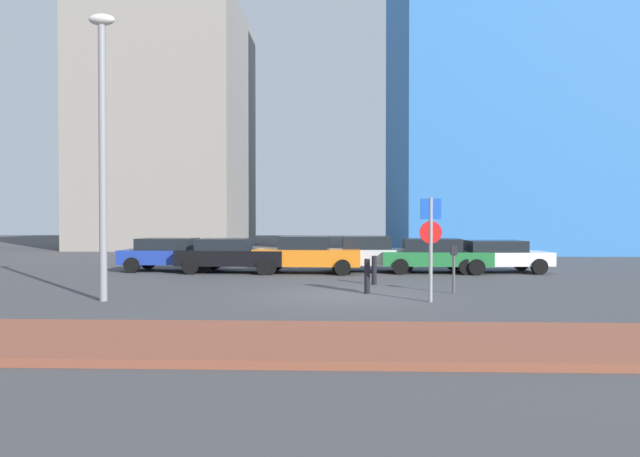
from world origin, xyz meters
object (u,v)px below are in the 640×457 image
(parked_car_orange, at_px, (307,254))
(traffic_bollard_mid, at_px, (367,276))
(parked_car_green, at_px, (434,255))
(street_lamp, at_px, (102,135))
(traffic_bollard_near, at_px, (374,270))
(parked_car_black, at_px, (231,255))
(parking_meter, at_px, (454,262))
(parking_sign_post, at_px, (431,236))
(parked_car_white, at_px, (495,255))
(parked_car_blue, at_px, (173,254))
(parked_car_silver, at_px, (369,253))

(parked_car_orange, height_order, traffic_bollard_mid, parked_car_orange)
(parked_car_orange, distance_m, parked_car_green, 5.29)
(street_lamp, relative_size, traffic_bollard_near, 7.92)
(parked_car_black, relative_size, traffic_bollard_near, 4.60)
(street_lamp, xyz_separation_m, traffic_bollard_near, (7.57, 4.06, -4.01))
(parked_car_orange, bearing_deg, parking_meter, -51.98)
(parked_car_orange, relative_size, parking_sign_post, 1.57)
(parked_car_white, relative_size, parking_sign_post, 1.59)
(parked_car_blue, distance_m, parked_car_silver, 8.38)
(parked_car_black, relative_size, street_lamp, 0.58)
(parking_meter, distance_m, traffic_bollard_mid, 2.62)
(parked_car_black, height_order, parked_car_white, parked_car_black)
(parked_car_orange, bearing_deg, parked_car_green, 4.14)
(parked_car_orange, relative_size, street_lamp, 0.57)
(parking_sign_post, bearing_deg, parking_meter, 60.69)
(parked_car_blue, relative_size, street_lamp, 0.58)
(parked_car_silver, xyz_separation_m, parked_car_green, (2.68, -0.35, -0.03))
(parked_car_white, relative_size, street_lamp, 0.58)
(parked_car_silver, bearing_deg, parked_car_orange, -164.24)
(street_lamp, height_order, traffic_bollard_mid, street_lamp)
(parked_car_black, distance_m, parked_car_silver, 5.80)
(parked_car_silver, height_order, traffic_bollard_near, parked_car_silver)
(parked_car_white, bearing_deg, parking_meter, -114.89)
(parked_car_green, height_order, traffic_bollard_mid, parked_car_green)
(parking_sign_post, relative_size, parking_meter, 1.95)
(parked_car_white, bearing_deg, parked_car_black, -178.07)
(parked_car_silver, relative_size, traffic_bollard_mid, 3.86)
(parked_car_silver, distance_m, parked_car_green, 2.71)
(parked_car_blue, relative_size, parked_car_white, 1.00)
(parked_car_orange, xyz_separation_m, parked_car_silver, (2.59, 0.73, -0.00))
(parking_meter, bearing_deg, parked_car_silver, 107.53)
(parked_car_blue, bearing_deg, parking_sign_post, -41.73)
(parked_car_white, xyz_separation_m, parking_meter, (-3.05, -6.58, 0.21))
(parked_car_silver, bearing_deg, parking_meter, -72.47)
(parked_car_black, relative_size, parked_car_white, 1.01)
(parked_car_orange, distance_m, street_lamp, 10.11)
(parked_car_silver, distance_m, parking_sign_post, 8.66)
(parking_meter, relative_size, street_lamp, 0.19)
(parked_car_silver, distance_m, parked_car_white, 5.20)
(parked_car_silver, bearing_deg, parked_car_green, -7.43)
(traffic_bollard_mid, bearing_deg, parking_meter, 2.34)
(parked_car_blue, xyz_separation_m, parked_car_black, (2.61, -0.58, -0.01))
(parked_car_black, relative_size, parking_meter, 3.14)
(parked_car_orange, distance_m, traffic_bollard_mid, 6.54)
(parking_sign_post, xyz_separation_m, traffic_bollard_mid, (-1.61, 1.63, -1.24))
(traffic_bollard_near, bearing_deg, traffic_bollard_mid, -98.82)
(parked_car_white, xyz_separation_m, traffic_bollard_near, (-5.28, -4.38, -0.23))
(parked_car_silver, bearing_deg, parking_sign_post, -82.17)
(parked_car_blue, height_order, traffic_bollard_near, parked_car_blue)
(parking_sign_post, bearing_deg, parked_car_green, 79.53)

